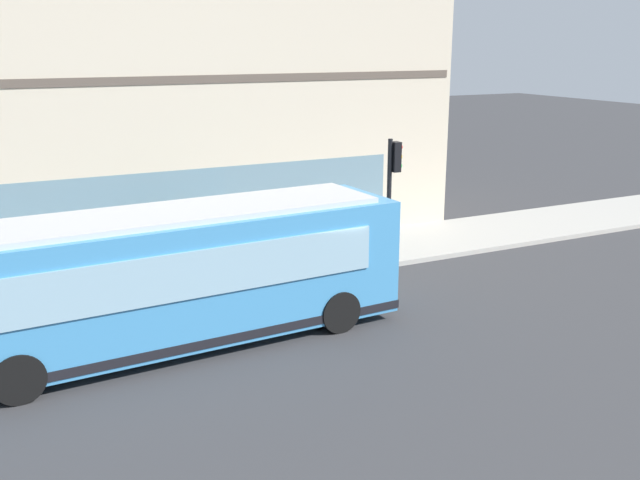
% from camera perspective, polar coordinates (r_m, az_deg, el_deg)
% --- Properties ---
extents(ground, '(120.00, 120.00, 0.00)m').
position_cam_1_polar(ground, '(17.73, -1.89, -6.37)').
color(ground, '#38383A').
extents(sidewalk_curb, '(3.71, 40.00, 0.15)m').
position_cam_1_polar(sidewalk_curb, '(21.60, -6.85, -2.22)').
color(sidewalk_curb, '#B2ADA3').
rests_on(sidewalk_curb, ground).
extents(building_corner, '(6.24, 17.91, 9.96)m').
position_cam_1_polar(building_corner, '(25.37, -11.10, 11.49)').
color(building_corner, beige).
rests_on(building_corner, ground).
extents(city_bus_nearside, '(3.06, 10.16, 3.07)m').
position_cam_1_polar(city_bus_nearside, '(16.21, -11.01, -2.93)').
color(city_bus_nearside, '#3F8CC6').
rests_on(city_bus_nearside, ground).
extents(traffic_light_near_corner, '(0.32, 0.49, 3.64)m').
position_cam_1_polar(traffic_light_near_corner, '(21.91, 5.78, 5.11)').
color(traffic_light_near_corner, black).
rests_on(traffic_light_near_corner, sidewalk_curb).
extents(fire_hydrant, '(0.35, 0.35, 0.74)m').
position_cam_1_polar(fire_hydrant, '(23.19, -1.37, 0.24)').
color(fire_hydrant, red).
rests_on(fire_hydrant, sidewalk_curb).
extents(pedestrian_by_light_pole, '(0.32, 0.32, 1.71)m').
position_cam_1_polar(pedestrian_by_light_pole, '(21.86, -11.89, 0.66)').
color(pedestrian_by_light_pole, silver).
rests_on(pedestrian_by_light_pole, sidewalk_curb).
extents(pedestrian_near_building_entrance, '(0.32, 0.32, 1.65)m').
position_cam_1_polar(pedestrian_near_building_entrance, '(21.67, -9.13, 0.56)').
color(pedestrian_near_building_entrance, gold).
rests_on(pedestrian_near_building_entrance, sidewalk_curb).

